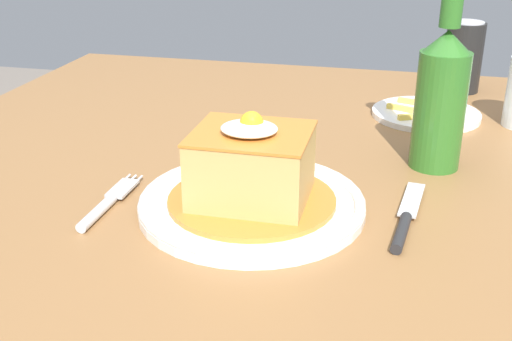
# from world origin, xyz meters

# --- Properties ---
(dining_table) EXTENTS (1.12, 1.02, 0.75)m
(dining_table) POSITION_xyz_m (0.00, 0.00, 0.65)
(dining_table) COLOR olive
(dining_table) RESTS_ON ground_plane
(main_plate) EXTENTS (0.25, 0.25, 0.02)m
(main_plate) POSITION_xyz_m (-0.02, -0.16, 0.76)
(main_plate) COLOR white
(main_plate) RESTS_ON dining_table
(sandwich_meal) EXTENTS (0.19, 0.19, 0.11)m
(sandwich_meal) POSITION_xyz_m (-0.02, -0.16, 0.80)
(sandwich_meal) COLOR orange
(sandwich_meal) RESTS_ON main_plate
(fork) EXTENTS (0.02, 0.14, 0.01)m
(fork) POSITION_xyz_m (-0.18, -0.19, 0.76)
(fork) COLOR silver
(fork) RESTS_ON dining_table
(knife) EXTENTS (0.03, 0.17, 0.01)m
(knife) POSITION_xyz_m (0.15, -0.16, 0.76)
(knife) COLOR #262628
(knife) RESTS_ON dining_table
(soda_can) EXTENTS (0.07, 0.07, 0.12)m
(soda_can) POSITION_xyz_m (0.23, 0.39, 0.82)
(soda_can) COLOR black
(soda_can) RESTS_ON dining_table
(beer_bottle_green) EXTENTS (0.06, 0.06, 0.27)m
(beer_bottle_green) POSITION_xyz_m (0.18, 0.02, 0.85)
(beer_bottle_green) COLOR #2D6B23
(beer_bottle_green) RESTS_ON dining_table
(side_plate_fries) EXTENTS (0.17, 0.17, 0.02)m
(side_plate_fries) POSITION_xyz_m (0.17, 0.23, 0.76)
(side_plate_fries) COLOR white
(side_plate_fries) RESTS_ON dining_table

